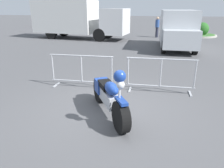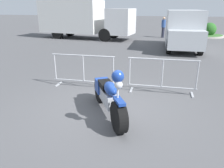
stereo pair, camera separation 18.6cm
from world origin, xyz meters
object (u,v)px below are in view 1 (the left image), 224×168
Objects in this scene: crowd_barrier_far at (161,75)px; delivery_van at (178,28)px; motorcycle at (109,95)px; parked_car_red at (51,20)px; parked_car_black at (71,21)px; box_truck at (75,18)px; parked_car_tan at (92,21)px; pedestrian at (157,26)px; crowd_barrier_near at (82,71)px.

delivery_van is at bearing 81.73° from crowd_barrier_far.
motorcycle is 0.45× the size of parked_car_red.
parked_car_black is (-11.21, 22.12, 0.16)m from crowd_barrier_far.
box_truck is 11.35m from parked_car_tan.
pedestrian is (-1.18, 5.10, -0.32)m from delivery_van.
crowd_barrier_near is at bearing -160.67° from parked_car_red.
box_truck is (-5.36, 12.83, 1.13)m from motorcycle.
box_truck reaches higher than crowd_barrier_far.
parked_car_red is 2.91m from parked_car_black.
pedestrian reaches higher than parked_car_tan.
box_truck is 13.53m from parked_car_red.
motorcycle is 0.49× the size of parked_car_black.
crowd_barrier_far is at bearing -8.57° from delivery_van.
motorcycle is 0.43× the size of delivery_van.
motorcycle is at bearing -165.47° from parked_car_black.
parked_car_red is at bearing 122.28° from crowd_barrier_far.
pedestrian is at bearing -167.29° from delivery_van.
crowd_barrier_near is (-1.25, 1.72, 0.05)m from motorcycle.
pedestrian is at bearing 146.27° from motorcycle.
delivery_van is at bearing 137.08° from motorcycle.
box_truck is (-4.11, 11.11, 1.08)m from crowd_barrier_near.
parked_car_tan is at bearing -52.23° from pedestrian.
parked_car_tan is (-7.07, 24.01, 0.27)m from motorcycle.
parked_car_black reaches higher than crowd_barrier_near.
parked_car_black is (-8.72, 22.12, 0.16)m from crowd_barrier_near.
crowd_barrier_far is 23.79m from parked_car_tan.
delivery_van is (3.65, 7.98, 0.69)m from crowd_barrier_near.
pedestrian reaches higher than crowd_barrier_near.
delivery_van is 1.06× the size of parked_car_tan.
crowd_barrier_far is at bearing -155.87° from parked_car_red.
motorcycle is 1.03× the size of crowd_barrier_near.
delivery_van is 17.17m from parked_car_tan.
parked_car_black is 2.56× the size of pedestrian.
delivery_van reaches higher than parked_car_black.
parked_car_red is (-11.62, 22.33, 0.22)m from crowd_barrier_near.
motorcycle is 13.95m from box_truck.
pedestrian is (2.47, 13.08, 0.37)m from crowd_barrier_near.
crowd_barrier_near is at bearing -24.89° from delivery_van.
delivery_van is at bearing 65.42° from crowd_barrier_near.
crowd_barrier_near is 11.89m from box_truck.
box_truck is at bearing 12.47° from pedestrian.
parked_car_red is 2.79× the size of pedestrian.
pedestrian is at bearing 79.30° from crowd_barrier_near.
parked_car_tan reaches higher than crowd_barrier_far.
crowd_barrier_far is at bearing 85.85° from pedestrian.
parked_car_tan is (-8.31, 22.29, 0.22)m from crowd_barrier_far.
parked_car_tan reaches higher than motorcycle.
parked_car_black is at bearing -139.11° from delivery_van.
crowd_barrier_near is 2.49m from crowd_barrier_far.
crowd_barrier_near is 0.44× the size of parked_car_red.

